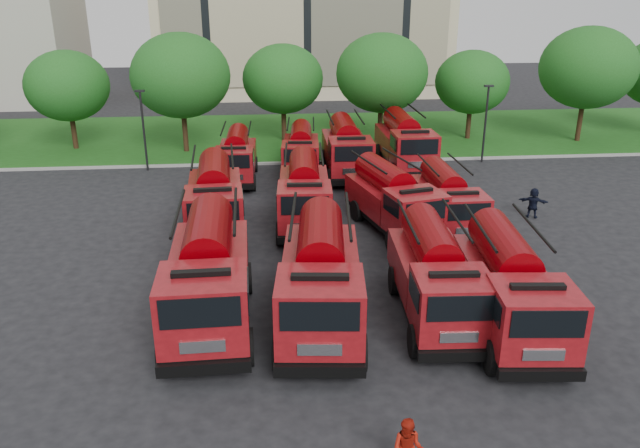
# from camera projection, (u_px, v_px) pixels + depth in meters

# --- Properties ---
(ground) EXTENTS (140.00, 140.00, 0.00)m
(ground) POSITION_uv_depth(u_px,v_px,m) (331.00, 285.00, 24.85)
(ground) COLOR black
(ground) RESTS_ON ground
(lawn) EXTENTS (70.00, 16.00, 0.12)m
(lawn) POSITION_uv_depth(u_px,v_px,m) (296.00, 135.00, 48.96)
(lawn) COLOR #1A4713
(lawn) RESTS_ON ground
(curb) EXTENTS (70.00, 0.30, 0.14)m
(curb) POSITION_uv_depth(u_px,v_px,m) (303.00, 162.00, 41.43)
(curb) COLOR gray
(curb) RESTS_ON ground
(tree_1) EXTENTS (5.71, 5.71, 6.98)m
(tree_1) POSITION_uv_depth(u_px,v_px,m) (67.00, 86.00, 43.21)
(tree_1) COLOR #382314
(tree_1) RESTS_ON ground
(tree_2) EXTENTS (6.72, 6.72, 8.22)m
(tree_2) POSITION_uv_depth(u_px,v_px,m) (181.00, 76.00, 42.19)
(tree_2) COLOR #382314
(tree_2) RESTS_ON ground
(tree_3) EXTENTS (5.88, 5.88, 7.19)m
(tree_3) POSITION_uv_depth(u_px,v_px,m) (283.00, 79.00, 45.34)
(tree_3) COLOR #382314
(tree_3) RESTS_ON ground
(tree_4) EXTENTS (6.55, 6.55, 8.01)m
(tree_4) POSITION_uv_depth(u_px,v_px,m) (382.00, 73.00, 44.33)
(tree_4) COLOR #382314
(tree_4) RESTS_ON ground
(tree_5) EXTENTS (5.46, 5.46, 6.68)m
(tree_5) POSITION_uv_depth(u_px,v_px,m) (472.00, 82.00, 46.16)
(tree_5) COLOR #382314
(tree_5) RESTS_ON ground
(tree_6) EXTENTS (6.89, 6.89, 8.42)m
(tree_6) POSITION_uv_depth(u_px,v_px,m) (588.00, 68.00, 45.02)
(tree_6) COLOR #382314
(tree_6) RESTS_ON ground
(lamp_post_0) EXTENTS (0.60, 0.25, 5.11)m
(lamp_post_0) POSITION_uv_depth(u_px,v_px,m) (143.00, 126.00, 38.93)
(lamp_post_0) COLOR black
(lamp_post_0) RESTS_ON ground
(lamp_post_1) EXTENTS (0.60, 0.25, 5.11)m
(lamp_post_1) POSITION_uv_depth(u_px,v_px,m) (486.00, 119.00, 40.76)
(lamp_post_1) COLOR black
(lamp_post_1) RESTS_ON ground
(fire_truck_0) EXTENTS (3.11, 8.05, 3.63)m
(fire_truck_0) POSITION_uv_depth(u_px,v_px,m) (208.00, 274.00, 21.62)
(fire_truck_0) COLOR black
(fire_truck_0) RESTS_ON ground
(fire_truck_1) EXTENTS (3.45, 8.04, 3.56)m
(fire_truck_1) POSITION_uv_depth(u_px,v_px,m) (320.00, 277.00, 21.47)
(fire_truck_1) COLOR black
(fire_truck_1) RESTS_ON ground
(fire_truck_2) EXTENTS (2.88, 7.21, 3.23)m
(fire_truck_2) POSITION_uv_depth(u_px,v_px,m) (435.00, 275.00, 22.01)
(fire_truck_2) COLOR black
(fire_truck_2) RESTS_ON ground
(fire_truck_3) EXTENTS (3.17, 7.48, 3.32)m
(fire_truck_3) POSITION_uv_depth(u_px,v_px,m) (510.00, 286.00, 21.14)
(fire_truck_3) COLOR black
(fire_truck_3) RESTS_ON ground
(fire_truck_4) EXTENTS (3.06, 7.52, 3.36)m
(fire_truck_4) POSITION_uv_depth(u_px,v_px,m) (215.00, 198.00, 29.62)
(fire_truck_4) COLOR black
(fire_truck_4) RESTS_ON ground
(fire_truck_5) EXTENTS (2.93, 7.24, 3.23)m
(fire_truck_5) POSITION_uv_depth(u_px,v_px,m) (304.00, 193.00, 30.55)
(fire_truck_5) COLOR black
(fire_truck_5) RESTS_ON ground
(fire_truck_6) EXTENTS (3.97, 7.29, 3.15)m
(fire_truck_6) POSITION_uv_depth(u_px,v_px,m) (393.00, 199.00, 29.80)
(fire_truck_6) COLOR black
(fire_truck_6) RESTS_ON ground
(fire_truck_7) EXTENTS (2.42, 6.42, 2.91)m
(fire_truck_7) POSITION_uv_depth(u_px,v_px,m) (447.00, 200.00, 30.09)
(fire_truck_7) COLOR black
(fire_truck_7) RESTS_ON ground
(fire_truck_8) EXTENTS (2.47, 6.42, 2.90)m
(fire_truck_8) POSITION_uv_depth(u_px,v_px,m) (237.00, 156.00, 37.61)
(fire_truck_8) COLOR black
(fire_truck_8) RESTS_ON ground
(fire_truck_9) EXTENTS (2.71, 6.50, 2.89)m
(fire_truck_9) POSITION_uv_depth(u_px,v_px,m) (301.00, 151.00, 38.83)
(fire_truck_9) COLOR black
(fire_truck_9) RESTS_ON ground
(fire_truck_10) EXTENTS (2.78, 7.34, 3.32)m
(fire_truck_10) POSITION_uv_depth(u_px,v_px,m) (346.00, 148.00, 38.55)
(fire_truck_10) COLOR black
(fire_truck_10) RESTS_ON ground
(fire_truck_11) EXTENTS (2.85, 7.56, 3.42)m
(fire_truck_11) POSITION_uv_depth(u_px,v_px,m) (405.00, 142.00, 39.80)
(fire_truck_11) COLOR black
(fire_truck_11) RESTS_ON ground
(firefighter_0) EXTENTS (0.76, 0.74, 1.68)m
(firefighter_0) POSITION_uv_depth(u_px,v_px,m) (480.00, 345.00, 20.73)
(firefighter_0) COLOR #9D180C
(firefighter_0) RESTS_ON ground
(firefighter_2) EXTENTS (0.77, 1.00, 1.51)m
(firefighter_2) POSITION_uv_depth(u_px,v_px,m) (567.00, 364.00, 19.71)
(firefighter_2) COLOR #9D180C
(firefighter_2) RESTS_ON ground
(firefighter_3) EXTENTS (1.39, 1.16, 1.92)m
(firefighter_3) POSITION_uv_depth(u_px,v_px,m) (514.00, 296.00, 24.02)
(firefighter_3) COLOR #9D180C
(firefighter_3) RESTS_ON ground
(firefighter_4) EXTENTS (1.10, 1.14, 1.97)m
(firefighter_4) POSITION_uv_depth(u_px,v_px,m) (310.00, 302.00, 23.52)
(firefighter_4) COLOR black
(firefighter_4) RESTS_ON ground
(firefighter_5) EXTENTS (1.59, 1.19, 1.57)m
(firefighter_5) POSITION_uv_depth(u_px,v_px,m) (531.00, 217.00, 32.01)
(firefighter_5) COLOR black
(firefighter_5) RESTS_ON ground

